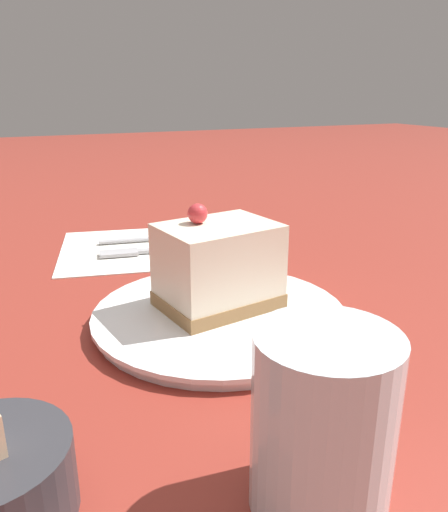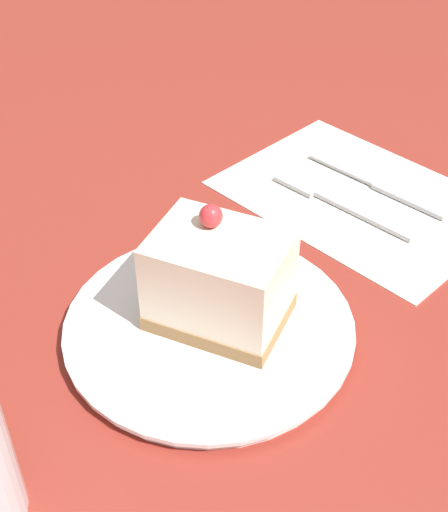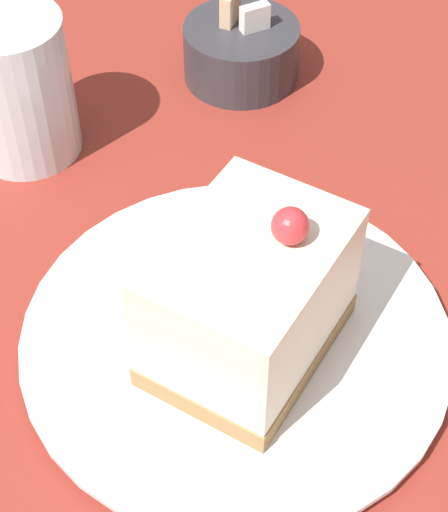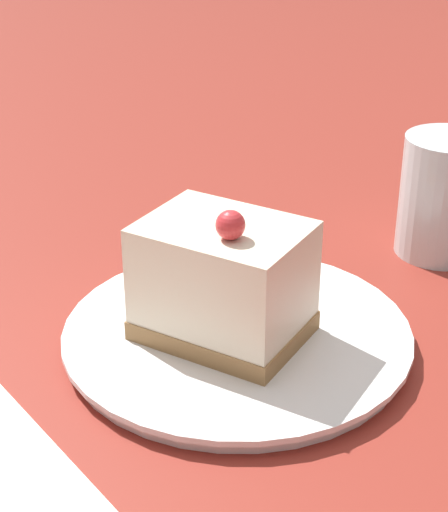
% 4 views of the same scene
% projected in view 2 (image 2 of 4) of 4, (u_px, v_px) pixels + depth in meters
% --- Properties ---
extents(ground_plane, '(4.00, 4.00, 0.00)m').
position_uv_depth(ground_plane, '(232.00, 352.00, 0.54)').
color(ground_plane, maroon).
extents(plate, '(0.23, 0.23, 0.01)m').
position_uv_depth(plate, '(209.00, 327.00, 0.55)').
color(plate, white).
rests_on(plate, ground_plane).
extents(cake_slice, '(0.09, 0.11, 0.09)m').
position_uv_depth(cake_slice, '(219.00, 280.00, 0.53)').
color(cake_slice, '#9E7547').
rests_on(cake_slice, plate).
extents(napkin, '(0.24, 0.29, 0.00)m').
position_uv_depth(napkin, '(359.00, 197.00, 0.70)').
color(napkin, white).
rests_on(napkin, ground_plane).
extents(fork, '(0.04, 0.16, 0.00)m').
position_uv_depth(fork, '(331.00, 199.00, 0.69)').
color(fork, '#B2B2B7').
rests_on(fork, napkin).
extents(knife, '(0.04, 0.16, 0.00)m').
position_uv_depth(knife, '(388.00, 189.00, 0.70)').
color(knife, '#B2B2B7').
rests_on(knife, napkin).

